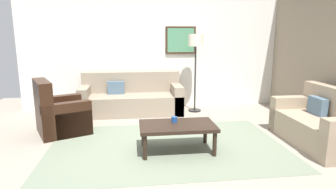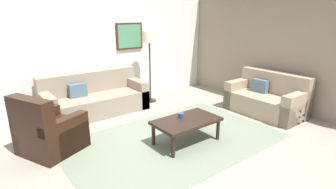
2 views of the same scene
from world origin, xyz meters
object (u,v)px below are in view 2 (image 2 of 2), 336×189
at_px(cup, 181,116).
at_px(framed_artwork, 129,36).
at_px(couch_loveseat, 267,99).
at_px(coffee_table, 187,122).
at_px(couch_main, 94,99).
at_px(lamp_standing, 149,44).
at_px(armchair_leather, 48,134).

height_order(cup, framed_artwork, framed_artwork).
bearing_deg(couch_loveseat, coffee_table, 179.82).
height_order(couch_main, coffee_table, couch_main).
height_order(coffee_table, cup, cup).
distance_m(couch_main, coffee_table, 2.38).
bearing_deg(cup, coffee_table, -73.71).
xyz_separation_m(couch_main, lamp_standing, (1.41, -0.09, 1.11)).
distance_m(couch_loveseat, framed_artwork, 3.50).
distance_m(lamp_standing, framed_artwork, 0.57).
relative_size(couch_loveseat, cup, 17.99).
distance_m(armchair_leather, lamp_standing, 3.11).
bearing_deg(lamp_standing, couch_main, 176.43).
bearing_deg(lamp_standing, cup, -110.43).
relative_size(coffee_table, cup, 12.59).
xyz_separation_m(couch_loveseat, framed_artwork, (-1.83, 2.70, 1.27)).
bearing_deg(cup, framed_artwork, 78.36).
relative_size(cup, framed_artwork, 0.13).
bearing_deg(couch_main, coffee_table, -73.92).
distance_m(coffee_table, cup, 0.15).
bearing_deg(coffee_table, armchair_leather, 151.52).
bearing_deg(lamp_standing, armchair_leather, -156.62).
distance_m(cup, framed_artwork, 2.86).
xyz_separation_m(armchair_leather, coffee_table, (1.92, -1.04, 0.05)).
relative_size(couch_main, couch_loveseat, 1.38).
xyz_separation_m(armchair_leather, lamp_standing, (2.67, 1.16, 1.10)).
relative_size(couch_loveseat, coffee_table, 1.43).
height_order(armchair_leather, lamp_standing, lamp_standing).
distance_m(couch_loveseat, coffee_table, 2.33).
bearing_deg(couch_loveseat, armchair_leather, 166.12).
relative_size(cup, lamp_standing, 0.05).
bearing_deg(couch_main, framed_artwork, 19.09).
bearing_deg(armchair_leather, framed_artwork, 34.15).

